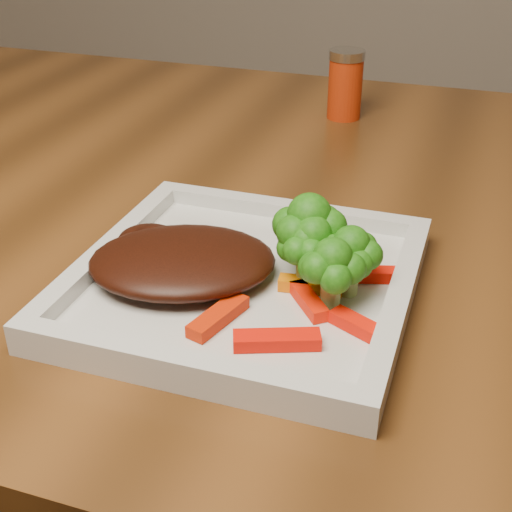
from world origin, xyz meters
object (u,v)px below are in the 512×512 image
(plate, at_px, (245,286))
(spice_shaker, at_px, (345,85))
(dining_table, at_px, (256,438))
(steak, at_px, (182,261))

(plate, xyz_separation_m, spice_shaker, (-0.02, 0.47, 0.04))
(dining_table, xyz_separation_m, spice_shaker, (0.04, 0.26, 0.42))
(steak, height_order, spice_shaker, spice_shaker)
(plate, bearing_deg, dining_table, 106.21)
(dining_table, bearing_deg, steak, -87.30)
(plate, distance_m, spice_shaker, 0.47)
(plate, height_order, steak, steak)
(dining_table, distance_m, spice_shaker, 0.49)
(plate, bearing_deg, spice_shaker, 92.47)
(dining_table, height_order, spice_shaker, spice_shaker)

